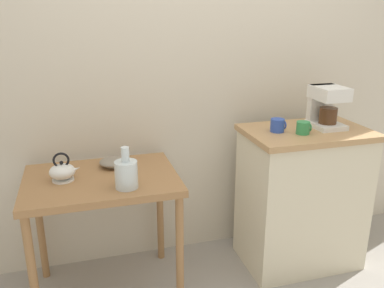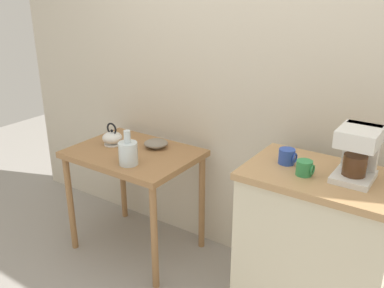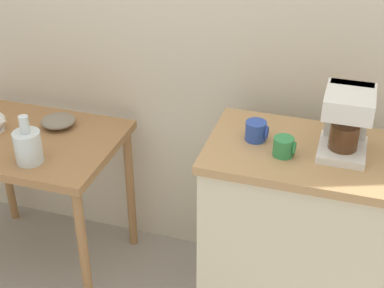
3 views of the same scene
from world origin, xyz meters
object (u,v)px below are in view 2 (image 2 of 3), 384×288
Objects in this scene: coffee_maker at (358,151)px; mug_blue at (287,156)px; glass_carafe_vase at (128,152)px; mug_tall_green at (305,168)px; teakettle at (112,138)px; bowl_stoneware at (156,143)px.

mug_blue is at bearing -176.51° from coffee_maker.
coffee_maker is at bearing 3.49° from mug_blue.
mug_tall_green reaches higher than glass_carafe_vase.
mug_tall_green is at bearing -3.59° from teakettle.
teakettle is 0.76× the size of glass_carafe_vase.
mug_tall_green is (1.11, -0.22, 0.18)m from bowl_stoneware.
teakettle is at bearing 149.41° from glass_carafe_vase.
coffee_maker reaches higher than teakettle.
coffee_maker reaches higher than bowl_stoneware.
coffee_maker is 2.84× the size of mug_blue.
teakettle is at bearing 176.41° from mug_tall_green.
glass_carafe_vase is at bearing -170.88° from coffee_maker.
coffee_maker is at bearing 9.12° from glass_carafe_vase.
teakettle is 0.37m from glass_carafe_vase.
teakettle is 0.65× the size of coffee_maker.
teakettle is 1.95× the size of mug_tall_green.
glass_carafe_vase is at bearing -174.62° from mug_tall_green.
mug_tall_green is (0.13, -0.08, -0.00)m from mug_blue.
teakettle is (-0.28, -0.13, 0.02)m from bowl_stoneware.
mug_blue is (0.99, -0.13, 0.18)m from bowl_stoneware.
mug_blue is (0.95, 0.19, 0.13)m from glass_carafe_vase.
glass_carafe_vase reaches higher than bowl_stoneware.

